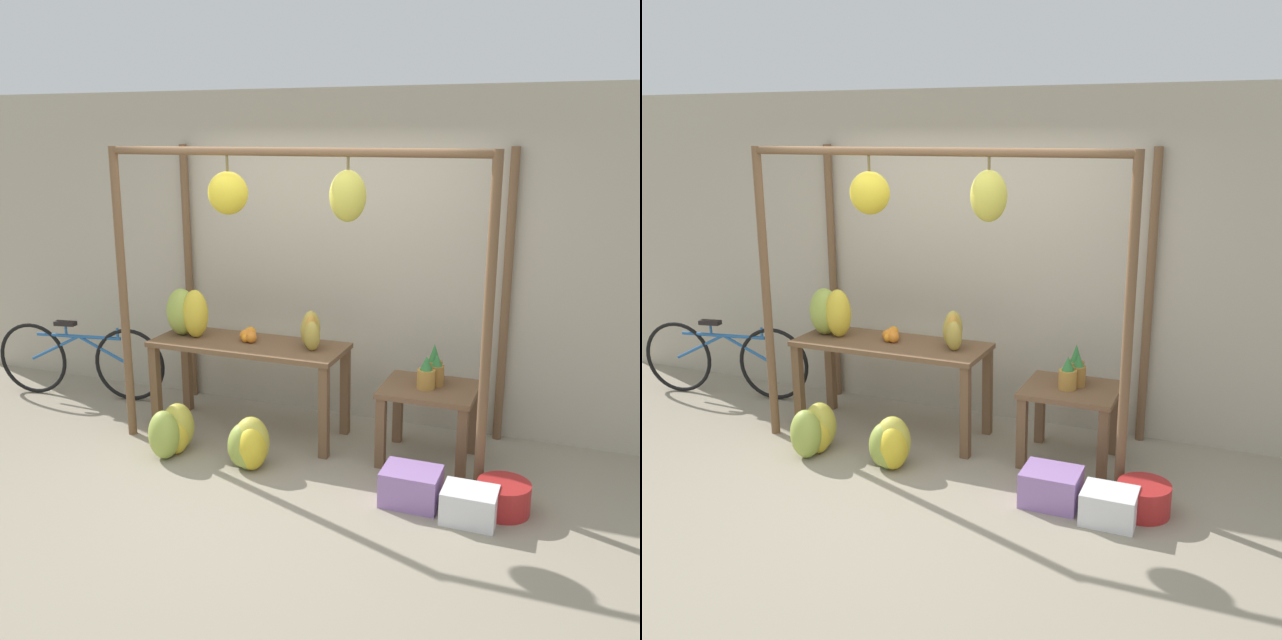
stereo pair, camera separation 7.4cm
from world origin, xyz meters
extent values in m
plane|color=gray|center=(0.00, 0.00, 0.00)|extent=(20.00, 20.00, 0.00)
cube|color=#B2A893|center=(0.00, 1.57, 1.40)|extent=(8.00, 0.08, 2.80)
cylinder|color=brown|center=(-1.43, 0.48, 1.17)|extent=(0.07, 0.07, 2.35)
cylinder|color=brown|center=(1.43, 0.48, 1.17)|extent=(0.07, 0.07, 2.35)
cylinder|color=brown|center=(-1.43, 1.48, 1.17)|extent=(0.07, 0.07, 2.35)
cylinder|color=brown|center=(1.43, 1.48, 1.17)|extent=(0.07, 0.07, 2.35)
cylinder|color=brown|center=(0.00, 0.48, 2.32)|extent=(2.86, 0.06, 0.06)
cylinder|color=brown|center=(-0.46, 0.48, 2.23)|extent=(0.02, 0.02, 0.11)
ellipsoid|color=yellow|center=(-0.46, 0.48, 2.02)|extent=(0.30, 0.27, 0.31)
cylinder|color=brown|center=(0.45, 0.48, 2.24)|extent=(0.02, 0.02, 0.08)
ellipsoid|color=gold|center=(0.45, 0.48, 2.03)|extent=(0.25, 0.23, 0.35)
cube|color=brown|center=(-0.53, 0.88, 0.76)|extent=(1.61, 0.60, 0.04)
cube|color=brown|center=(-1.28, 0.63, 0.37)|extent=(0.07, 0.07, 0.74)
cube|color=brown|center=(0.23, 0.63, 0.37)|extent=(0.07, 0.07, 0.74)
cube|color=brown|center=(-1.28, 1.13, 0.37)|extent=(0.07, 0.07, 0.74)
cube|color=brown|center=(0.23, 1.13, 0.37)|extent=(0.07, 0.07, 0.74)
cube|color=brown|center=(0.98, 0.88, 0.57)|extent=(0.70, 0.60, 0.04)
cube|color=brown|center=(0.68, 0.63, 0.28)|extent=(0.07, 0.07, 0.55)
cube|color=brown|center=(1.28, 0.63, 0.28)|extent=(0.07, 0.07, 0.55)
cube|color=brown|center=(0.68, 1.13, 0.28)|extent=(0.07, 0.07, 0.55)
cube|color=brown|center=(1.28, 1.13, 0.28)|extent=(0.07, 0.07, 0.55)
ellipsoid|color=gold|center=(-1.01, 0.87, 0.98)|extent=(0.22, 0.20, 0.41)
ellipsoid|color=#9EB247|center=(-1.16, 0.90, 0.98)|extent=(0.35, 0.33, 0.40)
sphere|color=orange|center=(-0.57, 0.93, 0.83)|extent=(0.10, 0.10, 0.10)
sphere|color=orange|center=(-0.55, 0.88, 0.82)|extent=(0.07, 0.07, 0.07)
sphere|color=orange|center=(-0.58, 0.92, 0.83)|extent=(0.09, 0.09, 0.09)
sphere|color=orange|center=(-0.58, 0.92, 0.82)|extent=(0.07, 0.07, 0.07)
sphere|color=orange|center=(-0.50, 0.88, 0.83)|extent=(0.09, 0.09, 0.09)
sphere|color=orange|center=(-0.58, 1.02, 0.83)|extent=(0.09, 0.09, 0.09)
sphere|color=orange|center=(-0.54, 0.94, 0.83)|extent=(0.09, 0.09, 0.09)
cylinder|color=#B27F38|center=(0.96, 0.84, 0.67)|extent=(0.13, 0.13, 0.15)
cone|color=#337538|center=(0.96, 0.84, 0.79)|extent=(0.09, 0.09, 0.11)
cylinder|color=olive|center=(0.98, 1.00, 0.68)|extent=(0.13, 0.13, 0.17)
cone|color=#337538|center=(0.98, 1.00, 0.83)|extent=(0.09, 0.09, 0.14)
cylinder|color=olive|center=(1.02, 0.92, 0.67)|extent=(0.11, 0.11, 0.16)
cone|color=#337538|center=(1.02, 0.92, 0.80)|extent=(0.08, 0.08, 0.09)
ellipsoid|color=gold|center=(-0.88, 0.28, 0.15)|extent=(0.23, 0.22, 0.29)
ellipsoid|color=gold|center=(-0.91, 0.36, 0.19)|extent=(0.35, 0.37, 0.38)
ellipsoid|color=#9EB247|center=(-0.92, 0.18, 0.19)|extent=(0.35, 0.35, 0.38)
ellipsoid|color=yellow|center=(-0.21, 0.25, 0.17)|extent=(0.27, 0.29, 0.35)
ellipsoid|color=gold|center=(-0.23, 0.30, 0.20)|extent=(0.28, 0.26, 0.39)
ellipsoid|color=#9EB247|center=(-0.28, 0.27, 0.17)|extent=(0.24, 0.27, 0.35)
ellipsoid|color=#9EB247|center=(-0.23, 0.25, 0.14)|extent=(0.28, 0.29, 0.28)
cube|color=#9970B7|center=(1.03, 0.18, 0.12)|extent=(0.39, 0.31, 0.25)
cylinder|color=#AD2323|center=(1.63, 0.29, 0.10)|extent=(0.35, 0.35, 0.21)
torus|color=black|center=(-2.89, 0.97, 0.35)|extent=(0.69, 0.15, 0.70)
torus|color=black|center=(-1.90, 1.13, 0.35)|extent=(0.69, 0.15, 0.70)
cylinder|color=#235B9E|center=(-2.40, 1.05, 0.60)|extent=(0.84, 0.17, 0.03)
cylinder|color=#235B9E|center=(-2.64, 1.01, 0.47)|extent=(0.51, 0.11, 0.27)
cylinder|color=#235B9E|center=(-2.15, 1.09, 0.47)|extent=(0.51, 0.11, 0.27)
cylinder|color=#235B9E|center=(-2.52, 1.03, 0.65)|extent=(0.02, 0.02, 0.10)
cube|color=black|center=(-2.52, 1.03, 0.72)|extent=(0.21, 0.11, 0.04)
cylinder|color=#235B9E|center=(-2.00, 1.12, 0.65)|extent=(0.02, 0.02, 0.10)
ellipsoid|color=#B2993D|center=(-0.01, 0.96, 0.93)|extent=(0.20, 0.21, 0.29)
ellipsoid|color=#B2993D|center=(0.04, 0.86, 0.90)|extent=(0.15, 0.14, 0.24)
ellipsoid|color=gold|center=(0.00, 0.93, 0.92)|extent=(0.14, 0.15, 0.27)
ellipsoid|color=#B2993D|center=(-0.02, 0.94, 0.91)|extent=(0.21, 0.20, 0.26)
cube|color=silver|center=(1.43, 0.09, 0.11)|extent=(0.35, 0.28, 0.22)
camera|label=1|loc=(2.02, -4.13, 2.44)|focal=40.00mm
camera|label=2|loc=(2.09, -4.10, 2.44)|focal=40.00mm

